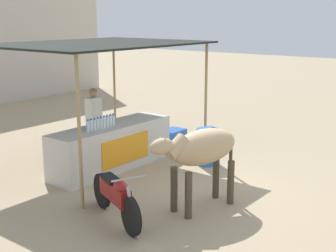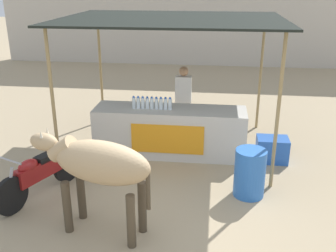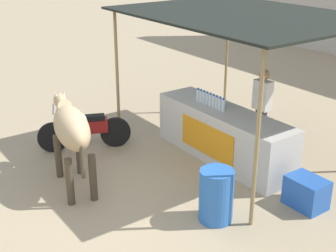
# 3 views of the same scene
# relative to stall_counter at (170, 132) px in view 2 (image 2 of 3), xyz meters

# --- Properties ---
(ground_plane) EXTENTS (60.00, 60.00, 0.00)m
(ground_plane) POSITION_rel_stall_counter_xyz_m (0.00, -2.20, -0.48)
(ground_plane) COLOR tan
(stall_counter) EXTENTS (3.00, 0.82, 0.96)m
(stall_counter) POSITION_rel_stall_counter_xyz_m (0.00, 0.00, 0.00)
(stall_counter) COLOR beige
(stall_counter) RESTS_ON ground
(stall_awning) EXTENTS (4.20, 3.20, 2.67)m
(stall_awning) POSITION_rel_stall_counter_xyz_m (0.00, 0.30, 2.08)
(stall_awning) COLOR black
(stall_awning) RESTS_ON ground
(water_bottle_row) EXTENTS (0.79, 0.07, 0.25)m
(water_bottle_row) POSITION_rel_stall_counter_xyz_m (-0.35, -0.05, 0.59)
(water_bottle_row) COLOR silver
(water_bottle_row) RESTS_ON stall_counter
(vendor_behind_counter) EXTENTS (0.34, 0.22, 1.65)m
(vendor_behind_counter) POSITION_rel_stall_counter_xyz_m (0.20, 0.75, 0.37)
(vendor_behind_counter) COLOR #383842
(vendor_behind_counter) RESTS_ON ground
(cooler_box) EXTENTS (0.60, 0.44, 0.48)m
(cooler_box) POSITION_rel_stall_counter_xyz_m (2.02, -0.10, -0.24)
(cooler_box) COLOR blue
(cooler_box) RESTS_ON ground
(water_barrel) EXTENTS (0.50, 0.50, 0.81)m
(water_barrel) POSITION_rel_stall_counter_xyz_m (1.49, -1.47, -0.08)
(water_barrel) COLOR blue
(water_barrel) RESTS_ON ground
(cow) EXTENTS (1.85, 0.83, 1.44)m
(cow) POSITION_rel_stall_counter_xyz_m (-0.65, -2.71, 0.55)
(cow) COLOR tan
(cow) RESTS_ON ground
(motorcycle_parked) EXTENTS (0.87, 1.69, 0.90)m
(motorcycle_parked) POSITION_rel_stall_counter_xyz_m (-1.89, -1.94, -0.05)
(motorcycle_parked) COLOR black
(motorcycle_parked) RESTS_ON ground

